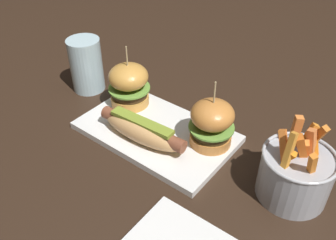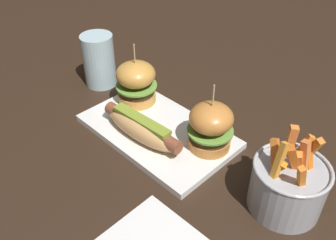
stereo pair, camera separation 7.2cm
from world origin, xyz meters
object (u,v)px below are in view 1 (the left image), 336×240
at_px(platter_main, 156,132).
at_px(slider_left, 129,84).
at_px(hot_dog, 141,129).
at_px(fries_bucket, 295,173).
at_px(water_glass, 86,65).
at_px(slider_right, 212,123).

relative_size(platter_main, slider_left, 2.25).
xyz_separation_m(hot_dog, slider_left, (-0.11, 0.08, 0.02)).
bearing_deg(fries_bucket, water_glass, 178.03).
height_order(hot_dog, water_glass, water_glass).
distance_m(slider_left, slider_right, 0.22).
height_order(slider_right, water_glass, slider_right).
xyz_separation_m(slider_right, water_glass, (-0.36, 0.00, 0.00)).
bearing_deg(fries_bucket, slider_left, 177.34).
bearing_deg(slider_right, fries_bucket, -4.73).
bearing_deg(fries_bucket, platter_main, -175.90).
relative_size(slider_right, fries_bucket, 0.98).
bearing_deg(platter_main, fries_bucket, 4.10).
distance_m(slider_right, fries_bucket, 0.18).
xyz_separation_m(platter_main, fries_bucket, (0.29, 0.02, 0.04)).
distance_m(hot_dog, slider_left, 0.14).
xyz_separation_m(platter_main, hot_dog, (-0.00, -0.04, 0.03)).
height_order(platter_main, slider_left, slider_left).
bearing_deg(water_glass, slider_left, -0.01).
xyz_separation_m(slider_left, water_glass, (-0.14, 0.00, 0.00)).
bearing_deg(fries_bucket, slider_right, 175.27).
height_order(platter_main, slider_right, slider_right).
relative_size(platter_main, slider_right, 2.27).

